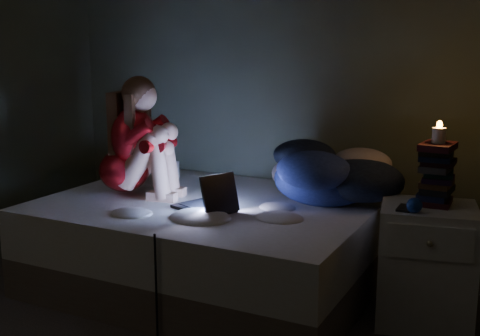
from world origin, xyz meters
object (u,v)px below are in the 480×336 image
Objects in this scene: woman at (123,136)px; laptop at (204,189)px; nightstand at (426,265)px; bed at (209,243)px; candle at (439,134)px; phone at (402,206)px.

woman reaches higher than laptop.
woman is at bearing -166.30° from laptop.
nightstand is (1.24, 0.26, -0.34)m from laptop.
woman reaches higher than nightstand.
bed is 24.84× the size of candle.
candle is at bearing 5.08° from bed.
candle is (1.89, 0.22, 0.11)m from woman.
candle is 0.43m from phone.
nightstand is 0.37m from phone.
nightstand is at bearing -107.97° from candle.
bed is 1.25m from phone.
nightstand is at bearing 33.72° from laptop.
nightstand reaches higher than bed.
woman is 1.91m from candle.
woman is 1.98m from nightstand.
phone is at bearing -1.37° from bed.
laptop is at bearing -67.10° from bed.
laptop is 1.12m from phone.
bed is 2.58× the size of woman.
phone reaches higher than bed.
laptop is (0.08, -0.19, 0.40)m from bed.
woman reaches higher than candle.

